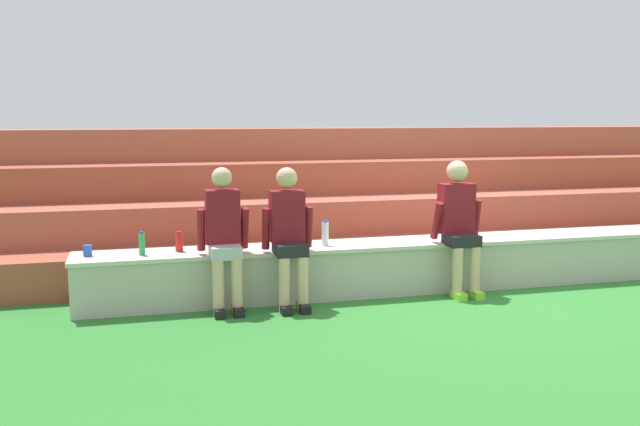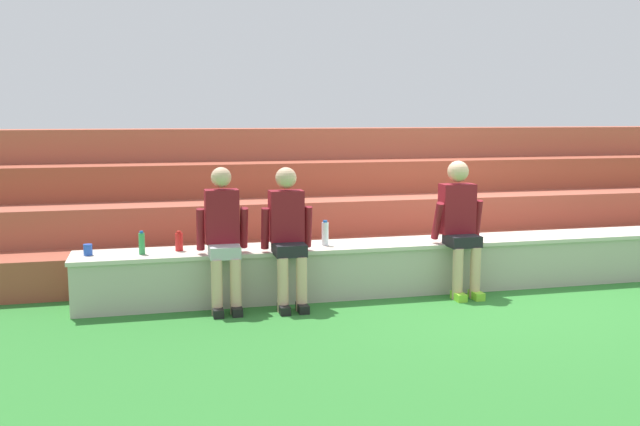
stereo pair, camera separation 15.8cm
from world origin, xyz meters
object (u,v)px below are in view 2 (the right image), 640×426
at_px(person_left_of_center, 288,233).
at_px(water_bottle_center_gap, 142,243).
at_px(plastic_cup_right_end, 88,250).
at_px(person_far_left, 223,234).
at_px(person_center, 460,222).
at_px(water_bottle_mid_right, 179,242).
at_px(water_bottle_mid_left, 325,233).

height_order(person_left_of_center, water_bottle_center_gap, person_left_of_center).
bearing_deg(plastic_cup_right_end, water_bottle_center_gap, -8.05).
bearing_deg(water_bottle_center_gap, person_far_left, -15.94).
distance_m(person_far_left, person_left_of_center, 0.64).
relative_size(person_left_of_center, person_center, 0.98).
distance_m(person_far_left, water_bottle_mid_right, 0.54).
bearing_deg(water_bottle_mid_left, water_bottle_center_gap, -179.12).
bearing_deg(water_bottle_mid_right, person_left_of_center, -19.58).
xyz_separation_m(water_bottle_mid_left, water_bottle_mid_right, (-1.52, 0.07, -0.03)).
relative_size(person_far_left, water_bottle_mid_left, 5.25).
distance_m(person_left_of_center, water_bottle_mid_left, 0.56).
bearing_deg(water_bottle_center_gap, person_center, -4.19).
bearing_deg(person_left_of_center, water_bottle_center_gap, 168.89).
bearing_deg(person_left_of_center, person_center, 1.15).
xyz_separation_m(person_left_of_center, water_bottle_mid_right, (-1.06, 0.38, -0.11)).
height_order(person_far_left, person_center, person_center).
distance_m(person_left_of_center, person_center, 1.88).
height_order(water_bottle_mid_right, plastic_cup_right_end, water_bottle_mid_right).
xyz_separation_m(water_bottle_mid_right, plastic_cup_right_end, (-0.89, -0.02, -0.04)).
relative_size(person_left_of_center, water_bottle_center_gap, 5.99).
relative_size(person_far_left, person_left_of_center, 1.01).
relative_size(person_center, water_bottle_mid_left, 5.34).
distance_m(person_center, water_bottle_mid_right, 2.96).
xyz_separation_m(water_bottle_mid_left, plastic_cup_right_end, (-2.40, 0.04, -0.07)).
height_order(water_bottle_center_gap, plastic_cup_right_end, water_bottle_center_gap).
distance_m(person_left_of_center, plastic_cup_right_end, 1.98).
relative_size(person_left_of_center, water_bottle_mid_left, 5.22).
height_order(water_bottle_mid_left, water_bottle_mid_right, water_bottle_mid_left).
bearing_deg(water_bottle_mid_right, person_far_left, -37.56).
xyz_separation_m(water_bottle_mid_left, water_bottle_center_gap, (-1.89, -0.03, -0.02)).
distance_m(person_left_of_center, water_bottle_center_gap, 1.45).
xyz_separation_m(person_left_of_center, water_bottle_center_gap, (-1.42, 0.28, -0.10)).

